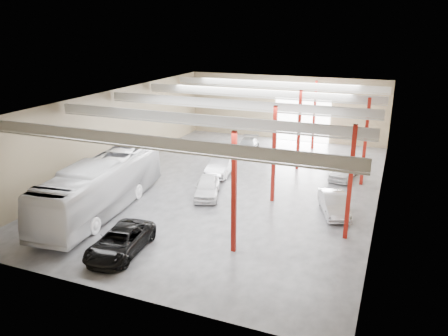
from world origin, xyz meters
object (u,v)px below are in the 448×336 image
Objects in this scene: car_row_a at (207,187)px; coach_bus at (102,186)px; car_row_c at (248,146)px; car_right_near at (334,204)px; car_right_far at (344,169)px; black_sedan at (120,241)px; car_row_b at (221,165)px.

coach_bus is at bearing -157.17° from car_row_a.
coach_bus reaches higher than car_row_c.
car_row_a is 9.27m from car_right_near.
car_row_c is at bearing 110.84° from car_right_near.
car_row_c is at bearing 163.80° from car_right_far.
car_right_near reaches higher than black_sedan.
car_right_far is at bearing 35.25° from coach_bus.
car_row_b is (4.63, 10.20, -1.00)m from coach_bus.
car_row_b is 1.12× the size of car_right_far.
coach_bus reaches higher than car_right_far.
car_row_c is (-1.04, 12.33, -0.06)m from car_row_a.
car_right_far is at bearing 54.78° from black_sedan.
car_row_b is 10.33m from car_right_far.
black_sedan is 1.18× the size of car_right_near.
car_row_b is at bearing -157.01° from car_right_far.
black_sedan is at bearing -114.96° from car_row_a.
car_row_a reaches higher than car_right_near.
car_row_a is 12.37m from car_row_c.
car_row_c is (-0.04, 7.13, -0.14)m from car_row_b.
car_row_a is at bearing 162.36° from car_right_near.
black_sedan is at bearing -97.44° from car_row_b.
car_row_a is (5.63, 5.00, -1.07)m from coach_bus.
black_sedan is 9.66m from car_row_a.
coach_bus is 17.96m from car_row_c.
car_right_far is (9.98, -4.32, 0.08)m from car_row_c.
coach_bus is at bearing -131.03° from car_right_far.
car_right_far reaches higher than black_sedan.
car_right_far is (14.57, 13.01, -1.06)m from coach_bus.
car_row_b is 1.14× the size of car_right_near.
car_row_c is at bearing 84.31° from black_sedan.
car_right_far is at bearing 72.53° from car_right_near.
coach_bus is at bearing -114.21° from car_row_c.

